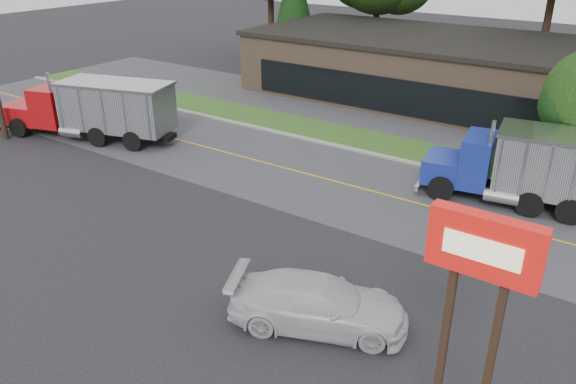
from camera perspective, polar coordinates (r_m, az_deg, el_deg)
name	(u,v)px	position (r m, az deg, el deg)	size (l,w,h in m)	color
ground	(194,260)	(20.74, -9.54, -6.83)	(140.00, 140.00, 0.00)	#36363B
road	(324,179)	(27.08, 3.63, 1.37)	(60.00, 8.00, 0.02)	#58585D
center_line	(324,179)	(27.08, 3.63, 1.37)	(60.00, 0.12, 0.01)	gold
curb	(364,153)	(30.50, 7.76, 3.95)	(60.00, 0.30, 0.12)	#9E9E99
grass_verge	(379,144)	(32.02, 9.26, 4.88)	(60.00, 3.40, 0.03)	#2B6422
far_parking	(415,121)	(36.38, 12.77, 7.03)	(60.00, 7.00, 0.02)	#58585D
strip_mall	(481,76)	(40.76, 19.04, 11.12)	(32.00, 12.00, 4.00)	#8A6B54
bilo_sign	(462,377)	(13.36, 17.30, -17.49)	(2.20, 1.90, 5.95)	#6B6054
evergreen_left	(294,0)	(51.43, 0.63, 18.94)	(4.37, 4.37, 9.92)	#382619
dump_truck_red	(95,108)	(33.67, -19.03, 8.08)	(10.76, 5.42, 3.36)	black
dump_truck_blue	(523,165)	(25.88, 22.76, 2.56)	(7.55, 3.70, 3.36)	black
rally_car	(318,303)	(17.00, 3.10, -11.22)	(2.17, 5.34, 1.55)	silver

